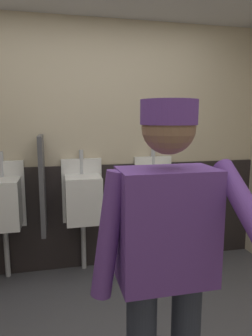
# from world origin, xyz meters

# --- Properties ---
(wall_back) EXTENTS (4.18, 0.12, 2.50)m
(wall_back) POSITION_xyz_m (0.00, 1.65, 1.25)
(wall_back) COLOR beige
(wall_back) RESTS_ON ground_plane
(wainscot_band_back) EXTENTS (3.58, 0.03, 1.08)m
(wainscot_band_back) POSITION_xyz_m (0.00, 1.58, 0.54)
(wainscot_band_back) COLOR black
(wainscot_band_back) RESTS_ON ground_plane
(urinal_left) EXTENTS (0.40, 0.34, 1.24)m
(urinal_left) POSITION_xyz_m (-0.88, 1.43, 0.78)
(urinal_left) COLOR white
(urinal_left) RESTS_ON ground_plane
(urinal_middle) EXTENTS (0.40, 0.34, 1.24)m
(urinal_middle) POSITION_xyz_m (-0.13, 1.43, 0.78)
(urinal_middle) COLOR white
(urinal_middle) RESTS_ON ground_plane
(urinal_right) EXTENTS (0.40, 0.34, 1.24)m
(urinal_right) POSITION_xyz_m (0.62, 1.43, 0.78)
(urinal_right) COLOR white
(urinal_right) RESTS_ON ground_plane
(privacy_divider_panel) EXTENTS (0.04, 0.40, 0.90)m
(privacy_divider_panel) POSITION_xyz_m (-0.51, 1.36, 0.95)
(privacy_divider_panel) COLOR #4C4C51
(person) EXTENTS (0.64, 0.60, 1.63)m
(person) POSITION_xyz_m (0.09, -0.28, 0.97)
(person) COLOR #2D3342
(person) RESTS_ON ground_plane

